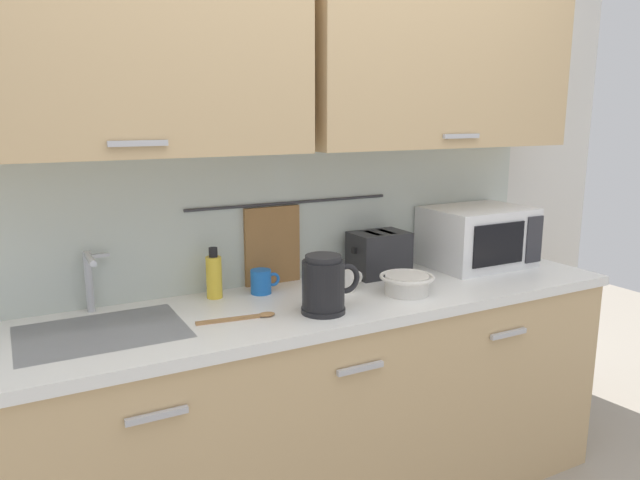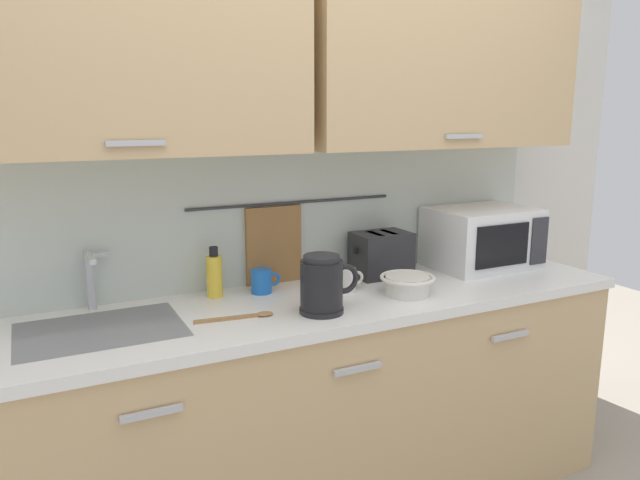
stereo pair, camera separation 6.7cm
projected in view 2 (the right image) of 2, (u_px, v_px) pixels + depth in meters
counter_unit at (315, 407)px, 2.35m from camera, size 2.53×0.64×0.90m
back_wall_assembly at (291, 131)px, 2.34m from camera, size 3.70×0.41×2.50m
sink_faucet at (91, 272)px, 2.09m from camera, size 0.09×0.17×0.22m
microwave at (482, 238)px, 2.72m from camera, size 0.46×0.35×0.27m
electric_kettle at (323, 285)px, 2.09m from camera, size 0.23×0.16×0.21m
dish_soap_bottle at (214, 275)px, 2.27m from camera, size 0.06×0.06×0.20m
mug_near_sink at (262, 281)px, 2.33m from camera, size 0.12×0.08×0.09m
mixing_bowl at (407, 284)px, 2.31m from camera, size 0.21×0.21×0.08m
toaster at (381, 254)px, 2.57m from camera, size 0.26×0.17×0.19m
mug_by_kettle at (346, 280)px, 2.35m from camera, size 0.12×0.08×0.09m
wooden_spoon at (244, 316)px, 2.05m from camera, size 0.28×0.06×0.01m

